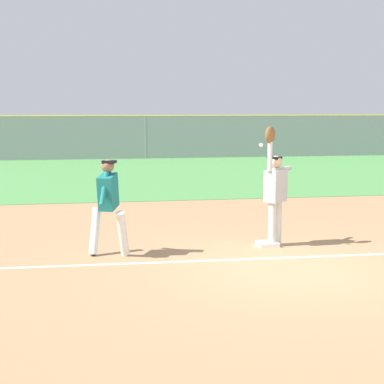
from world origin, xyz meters
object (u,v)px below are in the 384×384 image
Objects in this scene: first_base at (267,244)px; fielder at (275,187)px; runner at (108,200)px; baseball at (261,145)px; parked_car_green at (245,141)px; parked_car_silver at (76,142)px; parked_car_black at (166,142)px.

first_base is 1.09m from fielder.
runner is at bearing -174.65° from first_base.
fielder is 3.16m from runner.
parked_car_green is (6.28, 24.92, -1.27)m from baseball.
runner is (-3.01, -0.28, 0.96)m from first_base.
first_base is 25.43m from parked_car_green.
parked_car_green is at bearing 1.62° from parked_car_silver.
baseball is at bearing 20.39° from runner.
baseball is 25.15m from parked_car_black.
parked_car_black is at bearing 99.40° from runner.
parked_car_green is at bearing 75.86° from baseball.
runner reaches higher than parked_car_silver.
first_base is 1.93m from baseball.
first_base is at bearing 46.70° from baseball.
parked_car_silver is at bearing -32.79° from fielder.
baseball reaches higher than parked_car_silver.
fielder reaches higher than first_base.
runner is at bearing -100.98° from parked_car_black.
parked_car_green is (9.70, -0.26, 0.00)m from parked_car_silver.
baseball is at bearing 83.75° from fielder.
parked_car_black is at bearing 174.66° from parked_car_green.
parked_car_green is at bearing -54.90° from fielder.
fielder reaches higher than runner.
baseball reaches higher than parked_car_black.
first_base is 5.14× the size of baseball.
first_base is 0.09× the size of parked_car_black.
fielder is 24.85m from parked_car_black.
fielder reaches higher than parked_car_silver.
parked_car_green is at bearing 76.22° from first_base.
fielder is 0.51× the size of parked_car_green.
runner is at bearing -85.44° from parked_car_silver.
parked_car_silver is (-3.64, 24.94, 0.63)m from first_base.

